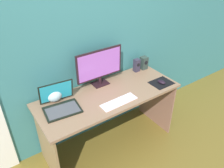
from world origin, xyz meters
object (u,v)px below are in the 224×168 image
at_px(monitor, 100,66).
at_px(fishbowl, 54,94).
at_px(mouse, 162,82).
at_px(laptop, 60,104).
at_px(keyboard_external, 119,102).
at_px(speaker_near_monitor, 137,65).
at_px(speaker_right, 144,63).

xyz_separation_m(monitor, fishbowl, (-0.55, -0.00, -0.15)).
relative_size(fishbowl, mouse, 1.70).
relative_size(laptop, mouse, 3.66).
height_order(monitor, keyboard_external, monitor).
bearing_deg(keyboard_external, mouse, 0.00).
bearing_deg(laptop, fishbowl, 90.25).
height_order(monitor, laptop, monitor).
bearing_deg(mouse, speaker_near_monitor, 87.78).
relative_size(speaker_near_monitor, keyboard_external, 0.41).
distance_m(speaker_right, mouse, 0.40).
relative_size(speaker_near_monitor, fishbowl, 0.95).
distance_m(speaker_near_monitor, fishbowl, 1.08).
bearing_deg(speaker_right, speaker_near_monitor, 179.97).
distance_m(monitor, speaker_near_monitor, 0.55).
bearing_deg(speaker_right, fishbowl, -179.86).
bearing_deg(fishbowl, speaker_right, 0.14).
bearing_deg(monitor, keyboard_external, -93.64).
bearing_deg(speaker_near_monitor, fishbowl, -179.85).
distance_m(monitor, speaker_right, 0.67).
bearing_deg(fishbowl, laptop, -89.75).
relative_size(monitor, speaker_near_monitor, 3.47).
distance_m(speaker_near_monitor, keyboard_external, 0.69).
relative_size(speaker_near_monitor, laptop, 0.44).
bearing_deg(keyboard_external, laptop, 153.39).
bearing_deg(fishbowl, mouse, -18.89).
xyz_separation_m(speaker_near_monitor, mouse, (0.05, -0.39, -0.06)).
xyz_separation_m(laptop, fishbowl, (-0.00, 0.15, 0.03)).
relative_size(speaker_right, keyboard_external, 0.41).
relative_size(monitor, mouse, 5.56).
height_order(fishbowl, keyboard_external, fishbowl).
bearing_deg(laptop, mouse, -11.60).
distance_m(speaker_right, speaker_near_monitor, 0.12).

